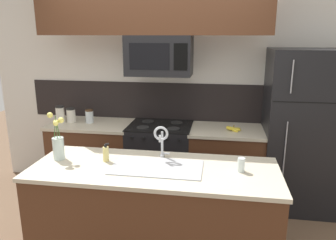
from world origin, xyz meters
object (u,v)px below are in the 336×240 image
object	(u,v)px
storage_jar_tall	(60,114)
sink_faucet	(161,138)
banana_bunch	(234,129)
spare_glass	(241,165)
dish_soap_bottle	(106,154)
storage_jar_medium	(71,115)
refrigerator	(304,131)
stove_range	(160,161)
microwave	(159,56)
storage_jar_short	(89,116)
flower_vase	(58,145)

from	to	relation	value
storage_jar_tall	sink_faucet	size ratio (longest dim) A/B	0.70
banana_bunch	spare_glass	size ratio (longest dim) A/B	1.64
dish_soap_bottle	spare_glass	size ratio (longest dim) A/B	1.42
storage_jar_medium	refrigerator	bearing A→B (deg)	0.25
stove_range	sink_faucet	distance (m)	1.24
microwave	banana_bunch	xyz separation A→B (m)	(0.87, -0.04, -0.82)
storage_jar_tall	dish_soap_bottle	bearing A→B (deg)	-48.76
stove_range	refrigerator	xyz separation A→B (m)	(1.67, 0.02, 0.46)
dish_soap_bottle	spare_glass	xyz separation A→B (m)	(1.16, -0.04, -0.01)
stove_range	sink_faucet	size ratio (longest dim) A/B	3.04
refrigerator	dish_soap_bottle	xyz separation A→B (m)	(-1.93, -1.20, 0.06)
storage_jar_short	flower_vase	distance (m)	1.23
storage_jar_medium	spare_glass	bearing A→B (deg)	-31.01
storage_jar_short	storage_jar_medium	bearing A→B (deg)	-178.61
stove_range	storage_jar_short	xyz separation A→B (m)	(-0.90, 0.01, 0.53)
microwave	storage_jar_short	xyz separation A→B (m)	(-0.90, 0.03, -0.76)
microwave	storage_jar_tall	bearing A→B (deg)	-179.54
storage_jar_tall	microwave	bearing A→B (deg)	0.46
spare_glass	microwave	bearing A→B (deg)	126.75
dish_soap_bottle	spare_glass	world-z (taller)	dish_soap_bottle
stove_range	sink_faucet	xyz separation A→B (m)	(0.21, -1.04, 0.65)
microwave	banana_bunch	world-z (taller)	microwave
microwave	banana_bunch	size ratio (longest dim) A/B	3.90
storage_jar_short	flower_vase	size ratio (longest dim) A/B	0.39
storage_jar_short	flower_vase	xyz separation A→B (m)	(0.21, -1.21, 0.05)
flower_vase	storage_jar_tall	bearing A→B (deg)	116.26
banana_bunch	flower_vase	bearing A→B (deg)	-143.99
sink_faucet	dish_soap_bottle	size ratio (longest dim) A/B	1.85
stove_range	spare_glass	distance (m)	1.59
storage_jar_tall	sink_faucet	bearing A→B (deg)	-34.44
microwave	storage_jar_medium	size ratio (longest dim) A/B	4.13
storage_jar_tall	dish_soap_bottle	size ratio (longest dim) A/B	1.29
refrigerator	sink_faucet	world-z (taller)	refrigerator
storage_jar_medium	flower_vase	distance (m)	1.29
stove_range	spare_glass	world-z (taller)	spare_glass
sink_faucet	banana_bunch	bearing A→B (deg)	55.90
microwave	flower_vase	bearing A→B (deg)	-120.55
stove_range	spare_glass	xyz separation A→B (m)	(0.89, -1.22, 0.51)
storage_jar_tall	dish_soap_bottle	xyz separation A→B (m)	(1.01, -1.15, -0.04)
microwave	refrigerator	distance (m)	1.86
stove_range	storage_jar_tall	xyz separation A→B (m)	(-1.27, -0.03, 0.55)
banana_bunch	flower_vase	size ratio (longest dim) A/B	0.45
flower_vase	spare_glass	bearing A→B (deg)	-0.71
storage_jar_tall	flower_vase	size ratio (longest dim) A/B	0.50
sink_faucet	flower_vase	size ratio (longest dim) A/B	0.71
storage_jar_tall	banana_bunch	distance (m)	2.15
flower_vase	microwave	bearing A→B (deg)	59.45
stove_range	flower_vase	world-z (taller)	flower_vase
stove_range	microwave	size ratio (longest dim) A/B	1.25
storage_jar_tall	sink_faucet	world-z (taller)	sink_faucet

